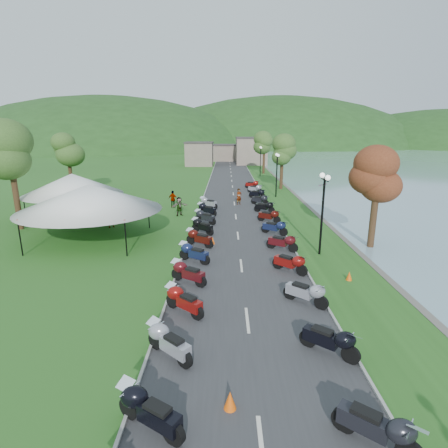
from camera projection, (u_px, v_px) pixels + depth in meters
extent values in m
cube|color=#38383B|center=(233.00, 194.00, 43.28)|extent=(7.00, 120.00, 0.02)
cube|color=gray|center=(222.00, 153.00, 86.16)|extent=(18.00, 16.00, 5.00)
imported|color=slate|center=(112.00, 227.00, 28.16)|extent=(0.86, 0.86, 1.93)
imported|color=slate|center=(128.00, 220.00, 30.60)|extent=(1.02, 0.68, 1.94)
imported|color=slate|center=(113.00, 218.00, 31.06)|extent=(0.81, 1.27, 1.83)
cone|color=#F2590C|center=(230.00, 400.00, 9.64)|extent=(0.36, 0.36, 0.57)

